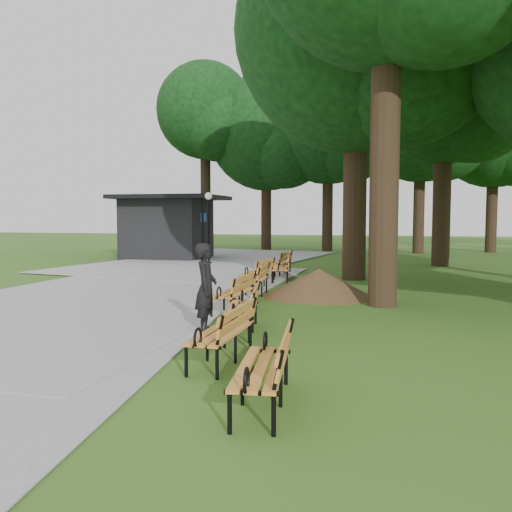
% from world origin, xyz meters
% --- Properties ---
extents(ground, '(100.00, 100.00, 0.00)m').
position_xyz_m(ground, '(0.00, 0.00, 0.00)').
color(ground, '#2D5618').
rests_on(ground, ground).
extents(path, '(12.00, 38.00, 0.06)m').
position_xyz_m(path, '(-4.00, 3.00, 0.03)').
color(path, gray).
rests_on(path, ground).
extents(person, '(0.49, 0.66, 1.67)m').
position_xyz_m(person, '(0.05, -1.16, 0.83)').
color(person, black).
rests_on(person, ground).
extents(kiosk, '(5.10, 4.44, 3.18)m').
position_xyz_m(kiosk, '(-7.49, 14.88, 1.59)').
color(kiosk, black).
rests_on(kiosk, ground).
extents(lamp_post, '(0.32, 0.32, 3.21)m').
position_xyz_m(lamp_post, '(-4.37, 12.18, 2.30)').
color(lamp_post, black).
rests_on(lamp_post, ground).
extents(dirt_mound, '(2.53, 2.53, 0.77)m').
position_xyz_m(dirt_mound, '(1.57, 3.61, 0.38)').
color(dirt_mound, '#47301C').
rests_on(dirt_mound, ground).
extents(bench_0, '(0.84, 1.96, 0.88)m').
position_xyz_m(bench_0, '(1.92, -4.74, 0.44)').
color(bench_0, orange).
rests_on(bench_0, ground).
extents(bench_1, '(0.69, 1.92, 0.88)m').
position_xyz_m(bench_1, '(0.93, -3.09, 0.44)').
color(bench_1, orange).
rests_on(bench_1, ground).
extents(bench_2, '(0.95, 1.98, 0.88)m').
position_xyz_m(bench_2, '(0.69, -1.06, 0.44)').
color(bench_2, orange).
rests_on(bench_2, ground).
extents(bench_3, '(0.70, 1.92, 0.88)m').
position_xyz_m(bench_3, '(-0.03, 0.94, 0.44)').
color(bench_3, orange).
rests_on(bench_3, ground).
extents(bench_4, '(0.75, 1.93, 0.88)m').
position_xyz_m(bench_4, '(-0.13, 3.29, 0.44)').
color(bench_4, orange).
rests_on(bench_4, ground).
extents(bench_5, '(0.82, 1.95, 0.88)m').
position_xyz_m(bench_5, '(-0.49, 5.21, 0.44)').
color(bench_5, orange).
rests_on(bench_5, ground).
extents(bench_6, '(0.95, 1.98, 0.88)m').
position_xyz_m(bench_6, '(-0.07, 6.83, 0.44)').
color(bench_6, orange).
rests_on(bench_6, ground).
extents(bench_7, '(0.74, 1.93, 0.88)m').
position_xyz_m(bench_7, '(-0.49, 8.75, 0.44)').
color(bench_7, orange).
rests_on(bench_7, ground).
extents(lawn_tree_2, '(8.16, 8.16, 12.38)m').
position_xyz_m(lawn_tree_2, '(2.26, 7.92, 8.26)').
color(lawn_tree_2, black).
rests_on(lawn_tree_2, ground).
extents(lawn_tree_4, '(6.55, 6.55, 10.93)m').
position_xyz_m(lawn_tree_4, '(5.64, 13.81, 7.60)').
color(lawn_tree_4, black).
rests_on(lawn_tree_4, ground).
extents(tree_backdrop, '(36.61, 9.76, 16.13)m').
position_xyz_m(tree_backdrop, '(6.89, 22.93, 8.07)').
color(tree_backdrop, black).
rests_on(tree_backdrop, ground).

